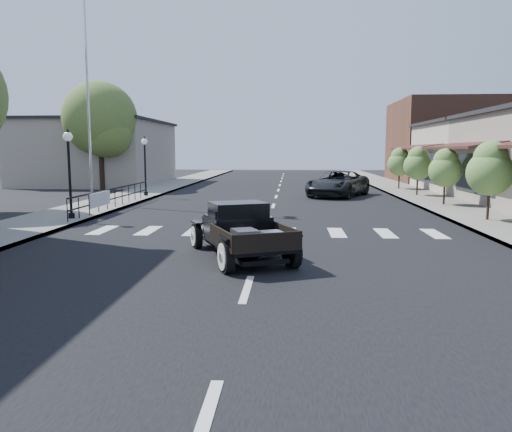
{
  "coord_description": "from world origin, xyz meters",
  "views": [
    {
      "loc": [
        0.84,
        -12.57,
        2.74
      ],
      "look_at": [
        -0.07,
        0.67,
        1.0
      ],
      "focal_mm": 35.0,
      "sensor_mm": 36.0,
      "label": 1
    }
  ],
  "objects": [
    {
      "name": "big_tree_far",
      "position": [
        -12.5,
        22.0,
        3.77
      ],
      "size": [
        5.14,
        5.14,
        7.54
      ],
      "primitive_type": null,
      "color": "#4D642A",
      "rests_on": "ground"
    },
    {
      "name": "flagpole",
      "position": [
        -9.2,
        12.0,
        6.57
      ],
      "size": [
        0.12,
        0.12,
        12.83
      ],
      "primitive_type": "cylinder",
      "color": "silver",
      "rests_on": "sidewalk_left"
    },
    {
      "name": "storefront_far",
      "position": [
        15.0,
        22.0,
        2.25
      ],
      "size": [
        10.0,
        9.0,
        4.5
      ],
      "primitive_type": "cube",
      "color": "beige",
      "rests_on": "ground"
    },
    {
      "name": "small_tree_e",
      "position": [
        8.3,
        22.36,
        1.5
      ],
      "size": [
        1.62,
        1.62,
        2.7
      ],
      "primitive_type": null,
      "color": "#5A823B",
      "rests_on": "sidewalk_right"
    },
    {
      "name": "lamp_post_b",
      "position": [
        -7.6,
        6.0,
        1.86
      ],
      "size": [
        0.36,
        0.36,
        3.42
      ],
      "primitive_type": null,
      "color": "black",
      "rests_on": "sidewalk_left"
    },
    {
      "name": "small_tree_d",
      "position": [
        8.3,
        17.37,
        1.52
      ],
      "size": [
        1.65,
        1.65,
        2.74
      ],
      "primitive_type": null,
      "color": "#5A823B",
      "rests_on": "sidewalk_right"
    },
    {
      "name": "small_tree_b",
      "position": [
        8.3,
        6.7,
        1.57
      ],
      "size": [
        1.71,
        1.71,
        2.85
      ],
      "primitive_type": null,
      "color": "#5A823B",
      "rests_on": "sidewalk_right"
    },
    {
      "name": "road_markings",
      "position": [
        0.0,
        10.0,
        0.0
      ],
      "size": [
        12.0,
        60.0,
        0.06
      ],
      "primitive_type": null,
      "color": "silver",
      "rests_on": "ground"
    },
    {
      "name": "sidewalk_left",
      "position": [
        -8.5,
        15.0,
        0.07
      ],
      "size": [
        3.0,
        80.0,
        0.15
      ],
      "primitive_type": "cube",
      "color": "gray",
      "rests_on": "ground"
    },
    {
      "name": "lamp_post_c",
      "position": [
        -7.6,
        16.0,
        1.86
      ],
      "size": [
        0.36,
        0.36,
        3.42
      ],
      "primitive_type": null,
      "color": "black",
      "rests_on": "sidewalk_left"
    },
    {
      "name": "small_tree_c",
      "position": [
        8.3,
        12.15,
        1.45
      ],
      "size": [
        1.56,
        1.56,
        2.61
      ],
      "primitive_type": null,
      "color": "#5A823B",
      "rests_on": "sidewalk_right"
    },
    {
      "name": "low_building_left",
      "position": [
        -15.0,
        28.0,
        2.5
      ],
      "size": [
        10.0,
        12.0,
        5.0
      ],
      "primitive_type": "cube",
      "color": "gray",
      "rests_on": "ground"
    },
    {
      "name": "second_car",
      "position": [
        3.68,
        17.57,
        0.77
      ],
      "size": [
        4.61,
        6.08,
        1.53
      ],
      "primitive_type": "imported",
      "rotation": [
        0.0,
        0.0,
        -0.43
      ],
      "color": "black",
      "rests_on": "ground"
    },
    {
      "name": "far_building_right",
      "position": [
        15.5,
        32.0,
        3.5
      ],
      "size": [
        11.0,
        10.0,
        7.0
      ],
      "primitive_type": "cube",
      "color": "brown",
      "rests_on": "ground"
    },
    {
      "name": "railing",
      "position": [
        -7.3,
        10.0,
        0.65
      ],
      "size": [
        0.08,
        10.0,
        1.0
      ],
      "primitive_type": null,
      "color": "black",
      "rests_on": "sidewalk_left"
    },
    {
      "name": "ground",
      "position": [
        0.0,
        0.0,
        0.0
      ],
      "size": [
        120.0,
        120.0,
        0.0
      ],
      "primitive_type": "plane",
      "color": "black",
      "rests_on": "ground"
    },
    {
      "name": "road",
      "position": [
        0.0,
        15.0,
        0.01
      ],
      "size": [
        14.0,
        80.0,
        0.02
      ],
      "primitive_type": "cube",
      "color": "black",
      "rests_on": "ground"
    },
    {
      "name": "banner",
      "position": [
        -7.22,
        8.0,
        0.45
      ],
      "size": [
        0.04,
        2.2,
        0.6
      ],
      "primitive_type": null,
      "color": "silver",
      "rests_on": "sidewalk_left"
    },
    {
      "name": "sidewalk_right",
      "position": [
        8.5,
        15.0,
        0.07
      ],
      "size": [
        3.0,
        80.0,
        0.15
      ],
      "primitive_type": "cube",
      "color": "gray",
      "rests_on": "ground"
    },
    {
      "name": "hotrod_pickup",
      "position": [
        -0.42,
        -0.08,
        0.73
      ],
      "size": [
        3.49,
        4.65,
        1.46
      ],
      "primitive_type": null,
      "rotation": [
        0.0,
        0.0,
        0.41
      ],
      "color": "black",
      "rests_on": "ground"
    }
  ]
}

